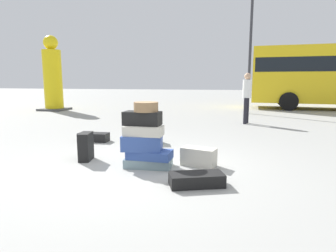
{
  "coord_description": "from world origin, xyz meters",
  "views": [
    {
      "loc": [
        1.38,
        -4.51,
        1.49
      ],
      "look_at": [
        0.06,
        1.76,
        0.46
      ],
      "focal_mm": 30.62,
      "sensor_mm": 36.0,
      "label": 1
    }
  ],
  "objects_px": {
    "suitcase_cream_right_side": "(199,157)",
    "lamp_post": "(252,15)",
    "yellow_dummy_statue": "(53,78)",
    "suitcase_black_foreground_far": "(86,147)",
    "suitcase_black_behind_tower": "(197,180)",
    "suitcase_teal_upright_blue": "(147,137)",
    "suitcase_black_white_trunk": "(94,137)",
    "suitcase_tower": "(145,139)",
    "person_bearded_onlooker": "(247,93)"
  },
  "relations": [
    {
      "from": "suitcase_cream_right_side",
      "to": "lamp_post",
      "type": "xyz_separation_m",
      "value": [
        1.34,
        8.4,
        4.07
      ]
    },
    {
      "from": "suitcase_cream_right_side",
      "to": "yellow_dummy_statue",
      "type": "height_order",
      "value": "yellow_dummy_statue"
    },
    {
      "from": "suitcase_black_foreground_far",
      "to": "suitcase_black_behind_tower",
      "type": "height_order",
      "value": "suitcase_black_foreground_far"
    },
    {
      "from": "suitcase_teal_upright_blue",
      "to": "suitcase_black_behind_tower",
      "type": "distance_m",
      "value": 2.9
    },
    {
      "from": "suitcase_black_white_trunk",
      "to": "suitcase_black_behind_tower",
      "type": "height_order",
      "value": "suitcase_black_white_trunk"
    },
    {
      "from": "suitcase_tower",
      "to": "suitcase_black_behind_tower",
      "type": "height_order",
      "value": "suitcase_tower"
    },
    {
      "from": "suitcase_cream_right_side",
      "to": "person_bearded_onlooker",
      "type": "height_order",
      "value": "person_bearded_onlooker"
    },
    {
      "from": "lamp_post",
      "to": "yellow_dummy_statue",
      "type": "bearing_deg",
      "value": -176.99
    },
    {
      "from": "lamp_post",
      "to": "suitcase_teal_upright_blue",
      "type": "bearing_deg",
      "value": -111.6
    },
    {
      "from": "person_bearded_onlooker",
      "to": "suitcase_cream_right_side",
      "type": "bearing_deg",
      "value": 7.29
    },
    {
      "from": "yellow_dummy_statue",
      "to": "lamp_post",
      "type": "bearing_deg",
      "value": 3.01
    },
    {
      "from": "suitcase_black_white_trunk",
      "to": "suitcase_black_foreground_far",
      "type": "bearing_deg",
      "value": -70.14
    },
    {
      "from": "suitcase_cream_right_side",
      "to": "suitcase_black_white_trunk",
      "type": "relative_size",
      "value": 0.82
    },
    {
      "from": "suitcase_black_behind_tower",
      "to": "lamp_post",
      "type": "height_order",
      "value": "lamp_post"
    },
    {
      "from": "suitcase_cream_right_side",
      "to": "yellow_dummy_statue",
      "type": "relative_size",
      "value": 0.16
    },
    {
      "from": "suitcase_teal_upright_blue",
      "to": "person_bearded_onlooker",
      "type": "height_order",
      "value": "person_bearded_onlooker"
    },
    {
      "from": "suitcase_black_foreground_far",
      "to": "suitcase_black_behind_tower",
      "type": "distance_m",
      "value": 2.35
    },
    {
      "from": "suitcase_black_white_trunk",
      "to": "yellow_dummy_statue",
      "type": "relative_size",
      "value": 0.2
    },
    {
      "from": "suitcase_tower",
      "to": "suitcase_black_foreground_far",
      "type": "bearing_deg",
      "value": 172.14
    },
    {
      "from": "yellow_dummy_statue",
      "to": "lamp_post",
      "type": "height_order",
      "value": "lamp_post"
    },
    {
      "from": "suitcase_tower",
      "to": "yellow_dummy_statue",
      "type": "height_order",
      "value": "yellow_dummy_statue"
    },
    {
      "from": "suitcase_tower",
      "to": "suitcase_black_white_trunk",
      "type": "relative_size",
      "value": 1.55
    },
    {
      "from": "suitcase_black_behind_tower",
      "to": "suitcase_black_foreground_far",
      "type": "bearing_deg",
      "value": 138.02
    },
    {
      "from": "suitcase_cream_right_side",
      "to": "suitcase_black_behind_tower",
      "type": "distance_m",
      "value": 0.98
    },
    {
      "from": "suitcase_black_foreground_far",
      "to": "lamp_post",
      "type": "relative_size",
      "value": 0.08
    },
    {
      "from": "suitcase_black_behind_tower",
      "to": "yellow_dummy_statue",
      "type": "height_order",
      "value": "yellow_dummy_statue"
    },
    {
      "from": "suitcase_cream_right_side",
      "to": "suitcase_black_behind_tower",
      "type": "xyz_separation_m",
      "value": [
        0.07,
        -0.98,
        -0.07
      ]
    },
    {
      "from": "yellow_dummy_statue",
      "to": "suitcase_cream_right_side",
      "type": "bearing_deg",
      "value": -44.67
    },
    {
      "from": "suitcase_tower",
      "to": "person_bearded_onlooker",
      "type": "distance_m",
      "value": 5.88
    },
    {
      "from": "suitcase_tower",
      "to": "suitcase_cream_right_side",
      "type": "xyz_separation_m",
      "value": [
        0.9,
        0.26,
        -0.34
      ]
    },
    {
      "from": "suitcase_tower",
      "to": "suitcase_cream_right_side",
      "type": "distance_m",
      "value": 0.99
    },
    {
      "from": "suitcase_black_foreground_far",
      "to": "suitcase_black_white_trunk",
      "type": "xyz_separation_m",
      "value": [
        -0.63,
        1.59,
        -0.16
      ]
    },
    {
      "from": "suitcase_cream_right_side",
      "to": "person_bearded_onlooker",
      "type": "relative_size",
      "value": 0.34
    },
    {
      "from": "suitcase_black_white_trunk",
      "to": "suitcase_black_behind_tower",
      "type": "bearing_deg",
      "value": -43.27
    },
    {
      "from": "suitcase_tower",
      "to": "suitcase_black_foreground_far",
      "type": "xyz_separation_m",
      "value": [
        -1.21,
        0.17,
        -0.24
      ]
    },
    {
      "from": "suitcase_cream_right_side",
      "to": "yellow_dummy_statue",
      "type": "xyz_separation_m",
      "value": [
        -8.0,
        7.91,
        1.44
      ]
    },
    {
      "from": "suitcase_cream_right_side",
      "to": "lamp_post",
      "type": "bearing_deg",
      "value": 96.57
    },
    {
      "from": "suitcase_black_white_trunk",
      "to": "person_bearded_onlooker",
      "type": "xyz_separation_m",
      "value": [
        3.83,
        3.75,
        0.93
      ]
    },
    {
      "from": "suitcase_black_behind_tower",
      "to": "lamp_post",
      "type": "xyz_separation_m",
      "value": [
        1.27,
        9.38,
        4.14
      ]
    },
    {
      "from": "suitcase_black_foreground_far",
      "to": "lamp_post",
      "type": "distance_m",
      "value": 9.99
    },
    {
      "from": "suitcase_cream_right_side",
      "to": "yellow_dummy_statue",
      "type": "bearing_deg",
      "value": 150.98
    },
    {
      "from": "suitcase_black_white_trunk",
      "to": "person_bearded_onlooker",
      "type": "distance_m",
      "value": 5.44
    },
    {
      "from": "suitcase_tower",
      "to": "suitcase_black_behind_tower",
      "type": "relative_size",
      "value": 1.46
    },
    {
      "from": "suitcase_teal_upright_blue",
      "to": "yellow_dummy_statue",
      "type": "distance_m",
      "value": 9.31
    },
    {
      "from": "suitcase_black_foreground_far",
      "to": "person_bearded_onlooker",
      "type": "xyz_separation_m",
      "value": [
        3.2,
        5.34,
        0.77
      ]
    },
    {
      "from": "suitcase_black_white_trunk",
      "to": "suitcase_black_behind_tower",
      "type": "xyz_separation_m",
      "value": [
        2.8,
        -2.48,
        -0.01
      ]
    },
    {
      "from": "suitcase_tower",
      "to": "suitcase_black_white_trunk",
      "type": "height_order",
      "value": "suitcase_tower"
    },
    {
      "from": "suitcase_black_behind_tower",
      "to": "suitcase_black_white_trunk",
      "type": "bearing_deg",
      "value": 118.83
    },
    {
      "from": "person_bearded_onlooker",
      "to": "lamp_post",
      "type": "xyz_separation_m",
      "value": [
        0.25,
        3.15,
        3.2
      ]
    },
    {
      "from": "suitcase_cream_right_side",
      "to": "suitcase_teal_upright_blue",
      "type": "xyz_separation_m",
      "value": [
        -1.38,
        1.53,
        -0.01
      ]
    }
  ]
}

